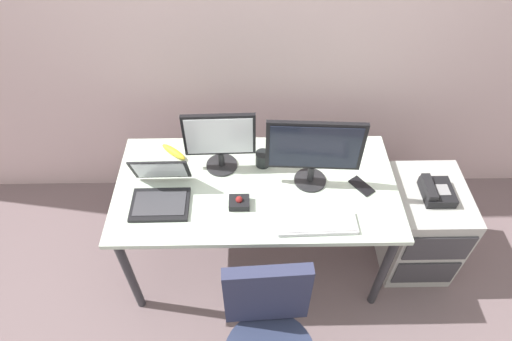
{
  "coord_description": "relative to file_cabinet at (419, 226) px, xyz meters",
  "views": [
    {
      "loc": [
        -0.03,
        -1.58,
        2.58
      ],
      "look_at": [
        0.0,
        0.0,
        0.87
      ],
      "focal_mm": 30.29,
      "sensor_mm": 36.0,
      "label": 1
    }
  ],
  "objects": [
    {
      "name": "laptop",
      "position": [
        -1.56,
        -0.09,
        0.48
      ],
      "size": [
        0.31,
        0.31,
        0.23
      ],
      "color": "black",
      "rests_on": "desk"
    },
    {
      "name": "monitor_main",
      "position": [
        -0.74,
        0.02,
        0.67
      ],
      "size": [
        0.51,
        0.18,
        0.43
      ],
      "color": "#262628",
      "rests_on": "desk"
    },
    {
      "name": "coffee_mug",
      "position": [
        -1.0,
        0.15,
        0.47
      ],
      "size": [
        0.09,
        0.08,
        0.09
      ],
      "color": "black",
      "rests_on": "desk"
    },
    {
      "name": "desk_phone",
      "position": [
        -0.01,
        -0.02,
        0.36
      ],
      "size": [
        0.17,
        0.2,
        0.09
      ],
      "color": "black",
      "rests_on": "file_cabinet"
    },
    {
      "name": "back_wall",
      "position": [
        -1.04,
        0.73,
        1.07
      ],
      "size": [
        6.0,
        0.1,
        2.8
      ],
      "primitive_type": "cube",
      "color": "beige",
      "rests_on": "ground"
    },
    {
      "name": "banana",
      "position": [
        -1.53,
        0.24,
        0.45
      ],
      "size": [
        0.17,
        0.16,
        0.04
      ],
      "primitive_type": "ellipsoid",
      "rotation": [
        0.0,
        0.0,
        2.44
      ],
      "color": "yellow",
      "rests_on": "desk"
    },
    {
      "name": "monitor_side",
      "position": [
        -1.24,
        0.14,
        0.64
      ],
      "size": [
        0.4,
        0.18,
        0.38
      ],
      "color": "#262628",
      "rests_on": "desk"
    },
    {
      "name": "cell_phone",
      "position": [
        -0.45,
        -0.03,
        0.43
      ],
      "size": [
        0.14,
        0.15,
        0.01
      ],
      "primitive_type": "cube",
      "rotation": [
        0.0,
        0.0,
        0.63
      ],
      "color": "black",
      "rests_on": "desk"
    },
    {
      "name": "ground_plane",
      "position": [
        -1.04,
        -0.01,
        -0.33
      ],
      "size": [
        8.0,
        8.0,
        0.0
      ],
      "primitive_type": "plane",
      "color": "slate"
    },
    {
      "name": "file_cabinet",
      "position": [
        0.0,
        0.0,
        0.0
      ],
      "size": [
        0.42,
        0.53,
        0.65
      ],
      "color": "#B7B9B4",
      "rests_on": "ground"
    },
    {
      "name": "desk",
      "position": [
        -1.04,
        -0.01,
        0.35
      ],
      "size": [
        1.58,
        0.78,
        0.75
      ],
      "color": "silver",
      "rests_on": "ground"
    },
    {
      "name": "keyboard",
      "position": [
        -0.73,
        -0.29,
        0.44
      ],
      "size": [
        0.41,
        0.15,
        0.03
      ],
      "color": "silver",
      "rests_on": "desk"
    },
    {
      "name": "trackball_mouse",
      "position": [
        -1.13,
        -0.15,
        0.45
      ],
      "size": [
        0.11,
        0.09,
        0.07
      ],
      "color": "black",
      "rests_on": "desk"
    },
    {
      "name": "paper_notepad",
      "position": [
        -0.74,
        0.24,
        0.43
      ],
      "size": [
        0.15,
        0.21,
        0.01
      ],
      "primitive_type": "cube",
      "rotation": [
        0.0,
        0.0,
        -0.01
      ],
      "color": "white",
      "rests_on": "desk"
    }
  ]
}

